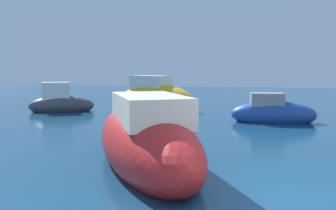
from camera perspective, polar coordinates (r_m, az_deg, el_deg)
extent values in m
ellipsoid|color=gold|center=(19.47, -1.92, 0.69)|extent=(5.35, 4.22, 1.88)
cube|color=white|center=(19.67, -2.80, 3.56)|extent=(2.48, 2.08, 0.81)
ellipsoid|color=#1E479E|center=(20.87, 16.19, 0.24)|extent=(1.69, 3.88, 1.12)
cube|color=brown|center=(20.84, 16.22, 1.27)|extent=(1.08, 0.87, 0.08)
ellipsoid|color=#B21E1E|center=(8.59, -3.70, -6.01)|extent=(4.57, 6.54, 1.78)
cube|color=beige|center=(7.97, -2.97, -0.68)|extent=(2.37, 2.93, 0.65)
ellipsoid|color=#1E479E|center=(15.67, 16.59, -1.49)|extent=(3.58, 1.41, 1.17)
cube|color=gray|center=(15.57, 15.62, 0.84)|extent=(1.37, 0.94, 0.57)
ellipsoid|color=#3F3F47|center=(19.64, -16.71, -0.14)|extent=(3.55, 2.51, 1.09)
cube|color=white|center=(19.59, -17.56, 2.15)|extent=(1.59, 1.25, 0.93)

